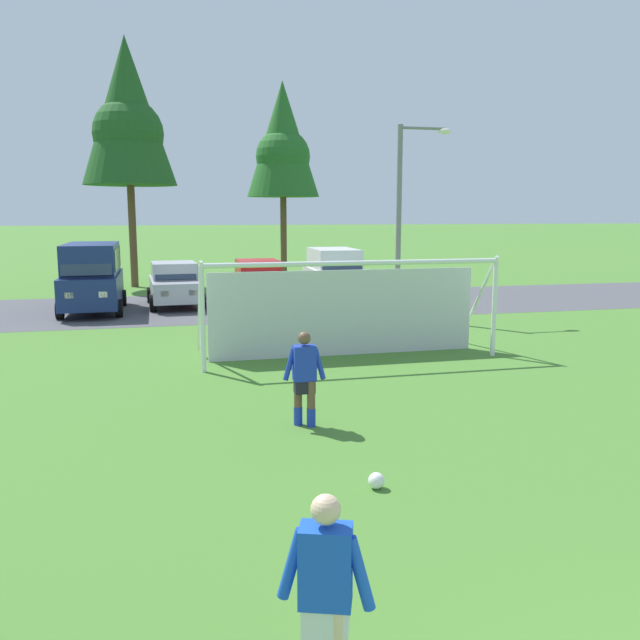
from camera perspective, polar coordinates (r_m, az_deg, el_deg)
ground_plane at (r=17.64m, az=-1.34°, el=-2.63°), size 400.00×400.00×0.00m
parking_lot_strip at (r=26.33m, az=-5.48°, el=1.26°), size 52.00×8.40×0.01m
soccer_ball at (r=9.02m, az=4.89°, el=-13.63°), size 0.22×0.22×0.22m
soccer_goal at (r=16.65m, az=2.36°, el=1.17°), size 7.44×1.99×2.57m
player_striker_near at (r=5.21m, az=0.48°, el=-23.08°), size 0.69×0.40×1.64m
player_defender_far at (r=11.28m, az=-1.35°, el=-5.10°), size 0.73×0.29×1.64m
parked_car_slot_far_left at (r=25.77m, az=-19.04°, el=3.63°), size 2.22×4.81×2.52m
parked_car_slot_left at (r=26.59m, az=-12.43°, el=3.06°), size 2.19×4.28×1.72m
parked_car_slot_center_left at (r=27.35m, az=-5.32°, el=3.40°), size 2.04×4.20×1.72m
parked_car_slot_center at (r=27.67m, az=1.26°, el=3.99°), size 2.25×4.66×2.16m
tree_left_edge at (r=34.35m, az=-16.27°, el=16.51°), size 4.48×4.48×11.94m
tree_mid_left at (r=38.53m, az=-3.23°, el=14.97°), size 4.10×4.10×10.93m
street_lamp at (r=23.11m, az=7.26°, el=8.61°), size 2.00×0.32×6.56m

